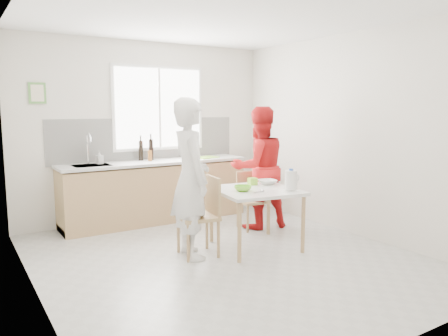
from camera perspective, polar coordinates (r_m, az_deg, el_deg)
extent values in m
plane|color=#B7B7B2|center=(5.12, 0.10, -11.58)|extent=(4.50, 4.50, 0.00)
plane|color=silver|center=(6.85, -10.04, 4.76)|extent=(4.00, 0.00, 4.00)
plane|color=silver|center=(3.18, 22.29, 0.90)|extent=(4.00, 0.00, 4.00)
plane|color=silver|center=(4.14, -24.03, 2.28)|extent=(0.00, 4.50, 4.50)
plane|color=silver|center=(6.15, 16.12, 4.24)|extent=(0.00, 4.50, 4.50)
plane|color=white|center=(4.93, 0.11, 19.51)|extent=(4.50, 4.50, 0.00)
cube|color=white|center=(6.90, -8.51, 7.73)|extent=(1.50, 0.03, 1.30)
cube|color=white|center=(6.88, -8.44, 7.73)|extent=(1.40, 0.02, 1.20)
cube|color=white|center=(6.88, -8.42, 7.73)|extent=(0.03, 0.03, 1.20)
cube|color=white|center=(6.84, -9.98, 3.71)|extent=(3.00, 0.02, 0.65)
cube|color=#5A9C46|center=(6.40, -23.21, 8.98)|extent=(0.22, 0.02, 0.28)
cube|color=beige|center=(6.39, -23.20, 8.98)|extent=(0.16, 0.01, 0.22)
cube|color=tan|center=(6.68, -8.88, -3.24)|extent=(2.80, 0.60, 0.86)
cube|color=#3F3326|center=(6.77, -8.81, -6.40)|extent=(2.80, 0.54, 0.10)
cube|color=silver|center=(6.61, -8.96, 0.76)|extent=(2.84, 0.64, 0.04)
cube|color=#A5A5AA|center=(6.30, -16.92, 0.22)|extent=(0.50, 0.40, 0.03)
cylinder|color=silver|center=(6.43, -17.37, 2.10)|extent=(0.02, 0.02, 0.36)
torus|color=silver|center=(6.35, -17.27, 3.67)|extent=(0.02, 0.18, 0.18)
cube|color=white|center=(5.32, 4.16, -2.96)|extent=(1.08, 1.08, 0.04)
cylinder|color=tan|center=(4.86, 2.03, -8.50)|extent=(0.05, 0.05, 0.67)
cylinder|color=tan|center=(5.60, -1.66, -6.31)|extent=(0.05, 0.05, 0.67)
cylinder|color=tan|center=(5.26, 10.29, -7.35)|extent=(0.05, 0.05, 0.67)
cylinder|color=tan|center=(5.95, 5.82, -5.50)|extent=(0.05, 0.05, 0.67)
cube|color=tan|center=(5.08, -3.44, -6.42)|extent=(0.48, 0.48, 0.04)
cube|color=tan|center=(5.09, -1.43, -3.58)|extent=(0.09, 0.40, 0.44)
cylinder|color=tan|center=(5.25, -5.98, -8.65)|extent=(0.04, 0.04, 0.43)
cylinder|color=tan|center=(4.92, -4.69, -9.77)|extent=(0.04, 0.04, 0.43)
cylinder|color=tan|center=(5.36, -2.25, -8.25)|extent=(0.04, 0.04, 0.43)
cylinder|color=tan|center=(5.04, -0.73, -9.30)|extent=(0.04, 0.04, 0.43)
cube|color=tan|center=(6.19, 3.78, -4.34)|extent=(0.42, 0.42, 0.04)
cube|color=tan|center=(6.30, 3.10, -2.16)|extent=(0.35, 0.08, 0.39)
cylinder|color=tan|center=(6.03, 3.11, -6.70)|extent=(0.03, 0.03, 0.38)
cylinder|color=tan|center=(6.17, 5.77, -6.38)|extent=(0.03, 0.03, 0.38)
cylinder|color=tan|center=(6.31, 1.81, -6.04)|extent=(0.03, 0.03, 0.38)
cylinder|color=tan|center=(6.45, 4.38, -5.76)|extent=(0.03, 0.03, 0.38)
imported|color=white|center=(4.96, -4.39, -1.39)|extent=(0.53, 0.72, 1.82)
imported|color=red|center=(6.20, 4.57, 0.03)|extent=(0.93, 0.77, 1.73)
imported|color=#7CD631|center=(5.18, 2.46, -2.67)|extent=(0.24, 0.24, 0.07)
imported|color=white|center=(5.67, 5.68, -1.82)|extent=(0.27, 0.27, 0.06)
cylinder|color=white|center=(5.21, 8.73, -1.57)|extent=(0.14, 0.14, 0.23)
cylinder|color=blue|center=(5.19, 8.76, -0.23)|extent=(0.05, 0.05, 0.03)
torus|color=white|center=(5.25, 9.32, -1.30)|extent=(0.11, 0.04, 0.11)
cube|color=#8DD531|center=(5.60, 3.75, -1.75)|extent=(0.11, 0.11, 0.09)
cylinder|color=#A5A5AA|center=(5.08, 4.52, -3.13)|extent=(0.16, 0.04, 0.01)
cube|color=#7CC22C|center=(6.95, -2.29, 1.41)|extent=(0.40, 0.33, 0.01)
cylinder|color=black|center=(6.70, -9.51, 2.39)|extent=(0.07, 0.07, 0.32)
cylinder|color=black|center=(6.68, -10.81, 2.26)|extent=(0.07, 0.07, 0.30)
cylinder|color=brown|center=(6.59, -9.65, 1.61)|extent=(0.06, 0.06, 0.16)
imported|color=#999999|center=(6.41, -15.96, 1.34)|extent=(0.10, 0.10, 0.18)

